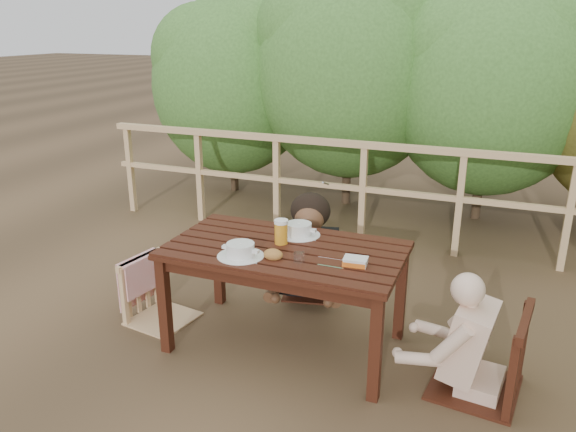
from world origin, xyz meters
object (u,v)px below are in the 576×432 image
at_px(diner_right, 491,300).
at_px(butter_tub, 355,262).
at_px(chair_left, 159,266).
at_px(table, 285,298).
at_px(chair_far, 312,244).
at_px(beer_glass, 281,233).
at_px(chair_right, 484,312).
at_px(woman, 313,213).
at_px(bread_roll, 273,255).
at_px(soup_far, 299,230).
at_px(soup_near, 241,251).
at_px(tumbler, 299,258).

distance_m(diner_right, butter_tub, 0.78).
distance_m(chair_left, butter_tub, 1.47).
bearing_deg(table, chair_far, 96.62).
bearing_deg(beer_glass, table, -46.30).
relative_size(chair_far, chair_right, 0.83).
xyz_separation_m(chair_far, beer_glass, (0.04, -0.73, 0.36)).
relative_size(chair_far, diner_right, 0.71).
height_order(table, woman, woman).
height_order(chair_right, butter_tub, chair_right).
relative_size(chair_far, beer_glass, 4.85).
height_order(chair_left, bread_roll, chair_left).
xyz_separation_m(soup_far, butter_tub, (0.49, -0.34, -0.02)).
bearing_deg(woman, diner_right, 135.62).
xyz_separation_m(chair_far, chair_right, (1.32, -0.83, 0.09)).
distance_m(chair_left, soup_near, 0.84).
height_order(chair_right, beer_glass, chair_right).
bearing_deg(soup_far, butter_tub, -35.25).
bearing_deg(butter_tub, bread_roll, -175.16).
relative_size(woman, diner_right, 1.12).
height_order(beer_glass, butter_tub, beer_glass).
bearing_deg(beer_glass, soup_far, 74.42).
height_order(table, soup_near, soup_near).
bearing_deg(beer_glass, butter_tub, -16.32).
xyz_separation_m(beer_glass, tumbler, (0.21, -0.24, -0.05)).
height_order(bread_roll, beer_glass, beer_glass).
distance_m(table, chair_far, 0.79).
bearing_deg(table, chair_left, -178.02).
height_order(table, chair_far, chair_far).
bearing_deg(table, soup_far, 88.81).
distance_m(woman, butter_tub, 1.08).
bearing_deg(diner_right, tumbler, 104.76).
height_order(chair_far, beer_glass, beer_glass).
distance_m(soup_far, butter_tub, 0.60).
bearing_deg(chair_right, table, -84.94).
xyz_separation_m(chair_left, butter_tub, (1.44, -0.08, 0.29)).
bearing_deg(tumbler, chair_left, 171.96).
bearing_deg(soup_near, chair_right, 7.67).
height_order(chair_right, bread_roll, chair_right).
relative_size(soup_near, butter_tub, 2.06).
relative_size(table, soup_far, 5.19).
xyz_separation_m(bread_roll, butter_tub, (0.49, 0.08, -0.01)).
relative_size(diner_right, butter_tub, 8.43).
height_order(woman, tumbler, woman).
relative_size(chair_right, bread_roll, 8.35).
relative_size(soup_far, bread_roll, 2.35).
height_order(chair_far, bread_roll, chair_far).
bearing_deg(soup_near, table, 50.00).
xyz_separation_m(table, diner_right, (1.26, -0.04, 0.25)).
distance_m(woman, soup_far, 0.58).
xyz_separation_m(chair_far, bread_roll, (0.09, -0.97, 0.31)).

